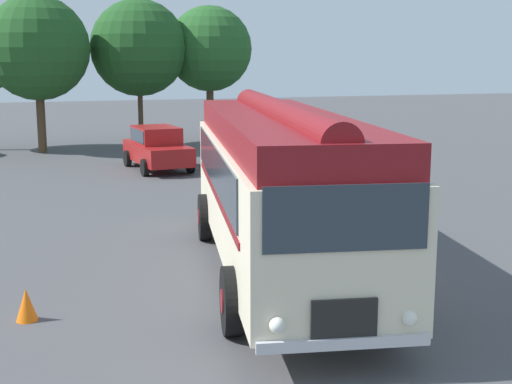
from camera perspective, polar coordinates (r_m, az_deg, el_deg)
The scene contains 8 objects.
ground_plane at distance 14.47m, azimuth 5.38°, elevation -6.64°, with size 120.00×120.00×0.00m, color #474749.
vintage_bus at distance 14.12m, azimuth 1.90°, elevation 0.88°, with size 4.22×10.36×3.49m.
car_near_left at distance 27.91m, azimuth -7.91°, elevation 3.52°, with size 2.28×4.35×1.66m.
car_mid_left at distance 27.75m, azimuth -2.01°, elevation 3.58°, with size 2.31×4.36×1.66m.
tree_centre at distance 33.91m, azimuth -16.94°, elevation 11.06°, with size 4.67×4.67×7.04m.
tree_right_of_centre at distance 35.42m, azimuth -9.50°, elevation 11.41°, with size 4.64×4.64×7.06m.
tree_far_right at distance 36.47m, azimuth -3.86°, elevation 11.53°, with size 4.26×4.26×6.84m.
traffic_cone at distance 12.54m, azimuth -17.89°, elevation -8.58°, with size 0.36×0.36×0.55m, color orange.
Camera 1 is at (-5.56, -12.64, 4.32)m, focal length 50.00 mm.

